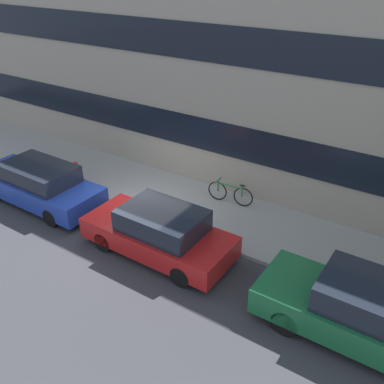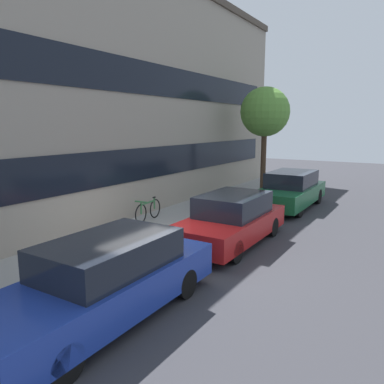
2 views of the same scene
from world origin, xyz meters
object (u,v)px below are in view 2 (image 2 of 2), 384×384
at_px(fire_hydrant, 52,270).
at_px(street_tree, 265,113).
at_px(parked_car_green, 290,190).
at_px(parked_car_blue, 105,281).
at_px(bicycle, 148,210).
at_px(parked_car_red, 231,220).

xyz_separation_m(fire_hydrant, street_tree, (12.19, 0.45, 3.30)).
bearing_deg(parked_car_green, parked_car_blue, 0.00).
xyz_separation_m(parked_car_green, street_tree, (2.03, 1.95, 3.11)).
relative_size(parked_car_blue, fire_hydrant, 5.86).
bearing_deg(bicycle, parked_car_blue, 25.17).
height_order(parked_car_blue, bicycle, parked_car_blue).
relative_size(fire_hydrant, street_tree, 0.16).
bearing_deg(parked_car_red, fire_hydrant, -17.48).
height_order(parked_car_red, bicycle, parked_car_red).
distance_m(parked_car_blue, parked_car_red, 4.87).
xyz_separation_m(parked_car_blue, parked_car_green, (10.26, -0.00, 0.03)).
height_order(parked_car_red, parked_car_green, parked_car_green).
distance_m(bicycle, street_tree, 7.90).
xyz_separation_m(bicycle, street_tree, (7.06, -1.26, 3.32)).
relative_size(parked_car_green, street_tree, 0.93).
bearing_deg(bicycle, street_tree, 163.51).
bearing_deg(street_tree, parked_car_green, -136.18).
bearing_deg(parked_car_blue, fire_hydrant, -94.04).
xyz_separation_m(fire_hydrant, bicycle, (5.13, 1.71, -0.02)).
bearing_deg(fire_hydrant, bicycle, 18.43).
bearing_deg(bicycle, fire_hydrant, 12.09).
relative_size(parked_car_blue, parked_car_green, 1.02).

